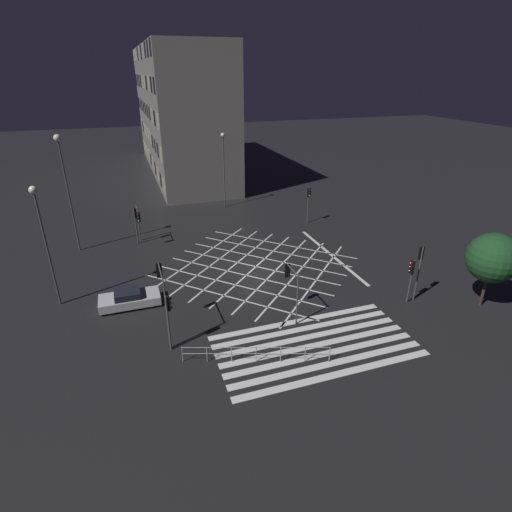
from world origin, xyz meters
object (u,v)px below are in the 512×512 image
(traffic_light_se_main, at_px, (411,273))
(traffic_light_median_south, at_px, (291,281))
(traffic_light_sw_cross, at_px, (162,288))
(street_lamp_east, at_px, (63,168))
(traffic_light_nw_cross, at_px, (138,218))
(traffic_light_sw_main, at_px, (169,312))
(street_lamp_far, at_px, (224,158))
(waiting_car, at_px, (129,298))
(street_tree_near, at_px, (493,258))
(traffic_light_se_cross, at_px, (420,262))
(traffic_light_nw_main, at_px, (136,218))
(street_lamp_west, at_px, (41,224))
(traffic_light_ne_cross, at_px, (309,198))

(traffic_light_se_main, bearing_deg, traffic_light_median_south, -7.57)
(traffic_light_sw_cross, xyz_separation_m, street_lamp_east, (-6.06, 15.89, 4.27))
(traffic_light_sw_cross, relative_size, traffic_light_median_south, 1.24)
(traffic_light_nw_cross, xyz_separation_m, traffic_light_sw_main, (0.63, -16.77, -0.07))
(street_lamp_far, distance_m, waiting_car, 23.77)
(traffic_light_sw_cross, relative_size, street_lamp_east, 0.44)
(traffic_light_nw_cross, relative_size, street_tree_near, 0.69)
(traffic_light_nw_cross, height_order, traffic_light_se_cross, traffic_light_se_cross)
(traffic_light_sw_cross, relative_size, traffic_light_sw_main, 1.23)
(traffic_light_nw_main, distance_m, street_lamp_east, 7.39)
(traffic_light_sw_main, height_order, street_lamp_west, street_lamp_west)
(street_lamp_east, bearing_deg, traffic_light_sw_cross, -69.12)
(traffic_light_ne_cross, bearing_deg, street_lamp_west, -68.26)
(street_lamp_west, height_order, waiting_car, street_lamp_west)
(traffic_light_sw_cross, xyz_separation_m, traffic_light_nw_cross, (-0.53, 15.18, -0.65))
(traffic_light_median_south, distance_m, street_tree_near, 13.80)
(waiting_car, bearing_deg, traffic_light_sw_cross, -64.31)
(street_tree_near, bearing_deg, street_lamp_east, 144.90)
(traffic_light_se_cross, bearing_deg, street_lamp_west, 73.02)
(waiting_car, bearing_deg, traffic_light_median_south, -24.95)
(traffic_light_nw_main, relative_size, waiting_car, 0.85)
(traffic_light_sw_cross, xyz_separation_m, traffic_light_median_south, (8.20, -0.47, -0.68))
(street_lamp_west, bearing_deg, street_lamp_far, 46.77)
(traffic_light_median_south, height_order, traffic_light_se_main, traffic_light_median_south)
(traffic_light_nw_main, bearing_deg, street_lamp_far, 37.76)
(traffic_light_ne_cross, xyz_separation_m, street_tree_near, (4.44, -19.25, 0.90))
(traffic_light_nw_cross, distance_m, traffic_light_sw_main, 16.78)
(traffic_light_nw_main, xyz_separation_m, street_lamp_far, (10.74, 8.32, 3.36))
(street_lamp_east, bearing_deg, traffic_light_ne_cross, -0.47)
(street_lamp_far, bearing_deg, traffic_light_sw_cross, -112.64)
(street_tree_near, bearing_deg, waiting_car, 161.62)
(traffic_light_median_south, relative_size, street_lamp_far, 0.42)
(traffic_light_sw_main, height_order, traffic_light_median_south, traffic_light_sw_main)
(traffic_light_ne_cross, xyz_separation_m, traffic_light_median_south, (-8.97, -16.16, -0.10))
(traffic_light_sw_main, xyz_separation_m, street_lamp_west, (-6.91, 7.73, 3.47))
(traffic_light_nw_main, distance_m, traffic_light_median_south, 18.49)
(street_tree_near, bearing_deg, traffic_light_se_main, 158.08)
(traffic_light_nw_main, distance_m, waiting_car, 11.68)
(traffic_light_ne_cross, relative_size, street_lamp_west, 0.45)
(traffic_light_sw_cross, bearing_deg, street_tree_near, -99.34)
(street_lamp_east, relative_size, street_tree_near, 1.92)
(traffic_light_nw_cross, distance_m, traffic_light_median_south, 17.91)
(traffic_light_sw_main, bearing_deg, traffic_light_nw_cross, 92.15)
(traffic_light_sw_main, height_order, street_lamp_east, street_lamp_east)
(traffic_light_sw_cross, distance_m, traffic_light_se_main, 16.86)
(traffic_light_median_south, bearing_deg, traffic_light_sw_cross, 86.75)
(traffic_light_median_south, bearing_deg, traffic_light_nw_cross, 29.16)
(street_lamp_east, distance_m, waiting_car, 14.13)
(street_lamp_west, bearing_deg, waiting_car, -21.03)
(traffic_light_nw_cross, bearing_deg, waiting_car, -8.10)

